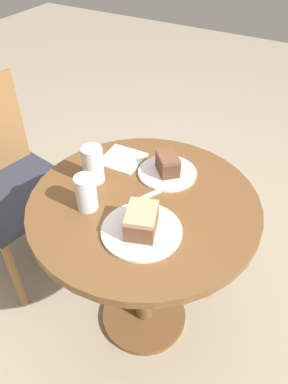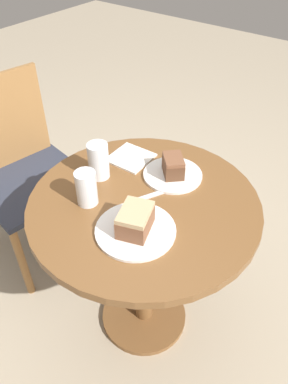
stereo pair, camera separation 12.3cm
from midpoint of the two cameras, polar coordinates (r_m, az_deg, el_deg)
name	(u,v)px [view 2 (the right image)]	position (r m, az deg, el deg)	size (l,w,h in m)	color
ground_plane	(144,316)	(1.80, 2.05, -18.46)	(8.00, 8.00, 0.00)	tan
table	(144,233)	(1.36, 2.59, -6.41)	(0.78, 0.78, 0.71)	brown
chair	(23,170)	(1.84, -16.14, 3.18)	(0.54, 0.51, 0.89)	olive
plate_near	(173,175)	(1.36, 7.03, 2.49)	(0.21, 0.21, 0.01)	white
plate_far	(136,230)	(1.15, 1.76, -5.98)	(0.25, 0.25, 0.01)	white
cake_slice_near	(174,166)	(1.34, 7.17, 3.86)	(0.11, 0.11, 0.07)	brown
cake_slice_far	(135,220)	(1.12, 1.81, -4.44)	(0.14, 0.12, 0.08)	brown
glass_lemonade	(87,189)	(1.22, -5.92, 0.31)	(0.07, 0.07, 0.12)	beige
glass_water	(99,162)	(1.32, -4.31, 4.49)	(0.07, 0.07, 0.13)	silver
napkin_stack	(131,158)	(1.44, 0.39, 5.16)	(0.16, 0.16, 0.01)	silver
fork	(152,195)	(1.27, 4.04, -0.60)	(0.16, 0.09, 0.00)	silver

